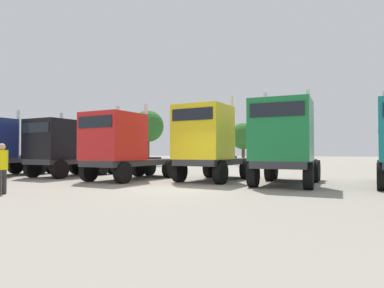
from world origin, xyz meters
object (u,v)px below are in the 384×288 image
(semi_truck_red, at_px, (122,146))
(visitor_in_hivis, at_px, (2,165))
(semi_truck_green, at_px, (284,142))
(semi_truck_yellow, at_px, (209,143))
(semi_truck_black, at_px, (62,147))

(semi_truck_red, distance_m, visitor_in_hivis, 6.41)
(semi_truck_green, height_order, visitor_in_hivis, semi_truck_green)
(semi_truck_red, height_order, semi_truck_yellow, semi_truck_yellow)
(semi_truck_red, relative_size, semi_truck_yellow, 1.09)
(semi_truck_red, xyz_separation_m, visitor_in_hivis, (-1.05, -6.28, -0.75))
(semi_truck_yellow, relative_size, semi_truck_green, 1.01)
(semi_truck_red, xyz_separation_m, semi_truck_yellow, (4.36, 0.98, 0.15))
(visitor_in_hivis, bearing_deg, semi_truck_black, -76.50)
(semi_truck_black, bearing_deg, semi_truck_red, 84.63)
(semi_truck_black, distance_m, visitor_in_hivis, 8.30)
(semi_truck_red, bearing_deg, visitor_in_hivis, 0.33)
(semi_truck_black, xyz_separation_m, semi_truck_red, (4.76, -1.11, 0.02))
(semi_truck_green, bearing_deg, semi_truck_black, -90.25)
(semi_truck_red, height_order, visitor_in_hivis, semi_truck_red)
(semi_truck_yellow, bearing_deg, semi_truck_red, -67.40)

